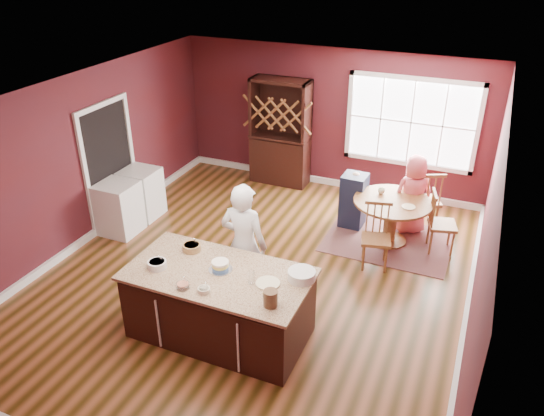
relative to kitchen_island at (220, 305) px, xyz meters
The scene contains 28 objects.
room_shell 1.62m from the kitchen_island, 95.32° to the left, with size 7.00×7.00×7.00m.
window 5.10m from the kitchen_island, 74.00° to the left, with size 2.36×0.10×1.66m, color white, non-canonical shape.
doorway 3.69m from the kitchen_island, 148.06° to the left, with size 0.08×1.26×2.13m, color white, non-canonical shape.
kitchen_island is the anchor object (origin of this frame).
dining_table 3.41m from the kitchen_island, 64.23° to the left, with size 1.24×1.24×0.75m.
baker 0.87m from the kitchen_island, 91.25° to the left, with size 0.65×0.42×1.77m, color silver.
layer_cake 0.54m from the kitchen_island, 90.76° to the left, with size 0.29×0.29×0.12m, color white, non-canonical shape.
bowl_blue 0.92m from the kitchen_island, 165.74° to the right, with size 0.23×0.23×0.09m, color white.
bowl_yellow 0.82m from the kitchen_island, 149.97° to the left, with size 0.23×0.23×0.09m, color olive.
bowl_pink 0.70m from the kitchen_island, 118.31° to the right, with size 0.16×0.16×0.06m, color silver.
bowl_olive 0.64m from the kitchen_island, 85.07° to the right, with size 0.14×0.14×0.05m, color beige.
drinking_glass 0.73m from the kitchen_island, ahead, with size 0.08×0.08×0.16m, color silver.
dinner_plate 0.81m from the kitchen_island, ahead, with size 0.29×0.29×0.02m, color #F7F1BA.
white_tub 1.14m from the kitchen_island, 15.90° to the left, with size 0.33×0.33×0.11m, color white.
stoneware_crock 1.06m from the kitchen_island, 21.24° to the right, with size 0.16×0.16×0.19m, color brown.
toy_figurine 0.90m from the kitchen_island, 16.56° to the right, with size 0.05×0.05×0.08m, color #F7BC01, non-canonical shape.
rug 3.44m from the kitchen_island, 64.23° to the left, with size 2.00×1.55×0.01m, color brown.
chair_east 3.86m from the kitchen_island, 53.75° to the left, with size 0.43×0.41×1.03m, color brown, non-canonical shape.
chair_south 2.68m from the kitchen_island, 57.81° to the left, with size 0.43×0.41×1.02m, color brown, non-canonical shape.
chair_north 4.26m from the kitchen_island, 63.32° to the left, with size 0.45×0.43×1.08m, color brown, non-canonical shape.
seated_woman 3.96m from the kitchen_island, 64.08° to the left, with size 0.67×0.44×1.37m, color #D95863.
high_chair 3.46m from the kitchen_island, 77.05° to the left, with size 0.40×0.40×0.99m, color black, non-canonical shape.
toddler 3.52m from the kitchen_island, 77.90° to the left, with size 0.18×0.14×0.26m, color #8CA5BF, non-canonical shape.
table_plate 3.44m from the kitchen_island, 59.17° to the left, with size 0.21×0.21×0.02m, color beige.
table_cup 3.51m from the kitchen_island, 68.93° to the left, with size 0.12×0.12×0.09m, color beige.
hutch 4.71m from the kitchen_island, 103.12° to the left, with size 1.15×0.48×2.10m, color black.
washer 3.20m from the kitchen_island, 149.80° to the left, with size 0.61×0.59×0.89m, color silver.
dryer 3.56m from the kitchen_island, 140.87° to the left, with size 0.61×0.59×0.88m, color silver.
Camera 1 is at (2.78, -5.91, 4.57)m, focal length 35.00 mm.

